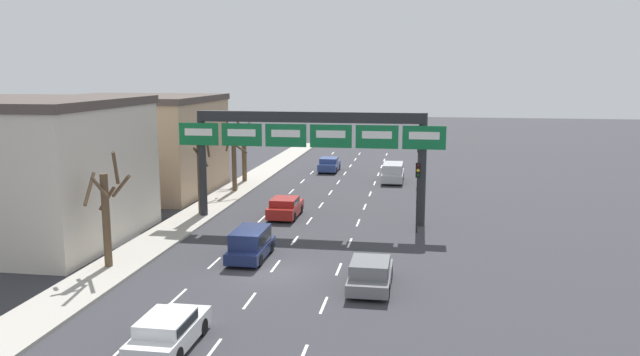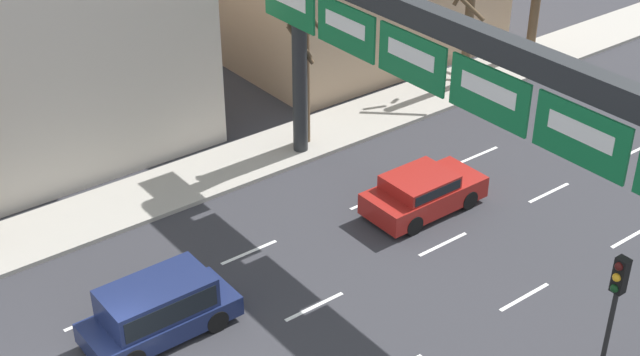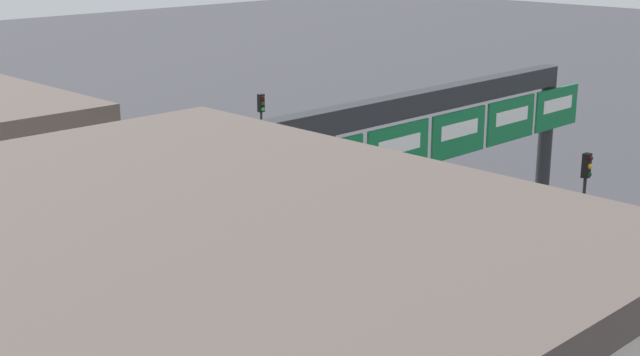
{
  "view_description": "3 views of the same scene",
  "coord_description": "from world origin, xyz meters",
  "px_view_note": "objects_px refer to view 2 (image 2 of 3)",
  "views": [
    {
      "loc": [
        7.18,
        -29.22,
        9.95
      ],
      "look_at": [
        1.28,
        7.58,
        3.55
      ],
      "focal_mm": 35.0,
      "sensor_mm": 36.0,
      "label": 1
    },
    {
      "loc": [
        15.65,
        -5.82,
        15.82
      ],
      "look_at": [
        -2.01,
        7.74,
        2.63
      ],
      "focal_mm": 50.0,
      "sensor_mm": 36.0,
      "label": 2
    },
    {
      "loc": [
        -21.46,
        -6.22,
        12.29
      ],
      "look_at": [
        -2.27,
        13.23,
        4.52
      ],
      "focal_mm": 50.0,
      "sensor_mm": 36.0,
      "label": 3
    }
  ],
  "objects_px": {
    "tree_bare_third": "(467,19)",
    "sign_gantry": "(456,77)",
    "suv_navy": "(158,307)",
    "tree_bare_closest": "(306,70)",
    "car_red": "(423,191)",
    "traffic_light_mid_block": "(614,304)"
  },
  "relations": [
    {
      "from": "tree_bare_third",
      "to": "sign_gantry",
      "type": "bearing_deg",
      "value": -48.25
    },
    {
      "from": "suv_navy",
      "to": "tree_bare_third",
      "type": "height_order",
      "value": "tree_bare_third"
    },
    {
      "from": "sign_gantry",
      "to": "tree_bare_third",
      "type": "relative_size",
      "value": 2.88
    },
    {
      "from": "tree_bare_closest",
      "to": "tree_bare_third",
      "type": "distance_m",
      "value": 8.3
    },
    {
      "from": "car_red",
      "to": "traffic_light_mid_block",
      "type": "bearing_deg",
      "value": -16.99
    },
    {
      "from": "car_red",
      "to": "suv_navy",
      "type": "relative_size",
      "value": 0.99
    },
    {
      "from": "car_red",
      "to": "suv_navy",
      "type": "height_order",
      "value": "suv_navy"
    },
    {
      "from": "car_red",
      "to": "tree_bare_third",
      "type": "relative_size",
      "value": 0.67
    },
    {
      "from": "traffic_light_mid_block",
      "to": "car_red",
      "type": "bearing_deg",
      "value": 163.01
    },
    {
      "from": "traffic_light_mid_block",
      "to": "sign_gantry",
      "type": "bearing_deg",
      "value": 165.36
    },
    {
      "from": "tree_bare_closest",
      "to": "tree_bare_third",
      "type": "xyz_separation_m",
      "value": [
        -0.16,
        8.3,
        -0.04
      ]
    },
    {
      "from": "car_red",
      "to": "tree_bare_third",
      "type": "bearing_deg",
      "value": 127.25
    },
    {
      "from": "suv_navy",
      "to": "tree_bare_closest",
      "type": "distance_m",
      "value": 11.48
    },
    {
      "from": "suv_navy",
      "to": "traffic_light_mid_block",
      "type": "relative_size",
      "value": 0.95
    },
    {
      "from": "suv_navy",
      "to": "traffic_light_mid_block",
      "type": "bearing_deg",
      "value": 38.76
    },
    {
      "from": "sign_gantry",
      "to": "tree_bare_closest",
      "type": "height_order",
      "value": "sign_gantry"
    },
    {
      "from": "traffic_light_mid_block",
      "to": "suv_navy",
      "type": "bearing_deg",
      "value": -141.24
    },
    {
      "from": "sign_gantry",
      "to": "tree_bare_closest",
      "type": "relative_size",
      "value": 3.26
    },
    {
      "from": "sign_gantry",
      "to": "traffic_light_mid_block",
      "type": "distance_m",
      "value": 7.81
    },
    {
      "from": "suv_navy",
      "to": "tree_bare_third",
      "type": "xyz_separation_m",
      "value": [
        -6.31,
        17.76,
        2.08
      ]
    },
    {
      "from": "sign_gantry",
      "to": "car_red",
      "type": "relative_size",
      "value": 4.32
    },
    {
      "from": "sign_gantry",
      "to": "traffic_light_mid_block",
      "type": "height_order",
      "value": "sign_gantry"
    }
  ]
}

